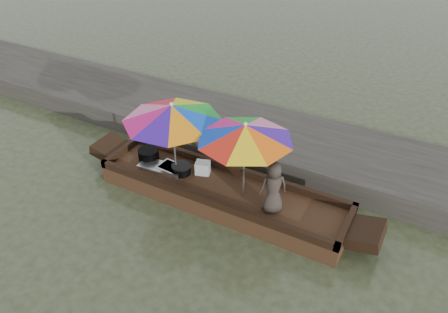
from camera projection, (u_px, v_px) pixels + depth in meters
The scene contains 11 objects.
water at pixel (222, 201), 8.54m from camera, with size 80.00×80.00×0.00m, color #333B21.
dock at pixel (268, 138), 10.00m from camera, with size 22.00×2.20×0.50m, color #2D2B26.
boat_hull at pixel (222, 194), 8.44m from camera, with size 4.92×1.20×0.35m, color #412B18.
cooking_pot at pixel (149, 154), 9.07m from camera, with size 0.43×0.43×0.23m, color black.
tray_crayfish at pixel (172, 169), 8.77m from camera, with size 0.55×0.38×0.09m, color silver.
tray_scallop at pixel (153, 165), 8.89m from camera, with size 0.55×0.38×0.06m, color silver.
charcoal_grill at pixel (181, 169), 8.67m from camera, with size 0.37×0.37×0.18m, color black.
supply_bag at pixel (203, 168), 8.65m from camera, with size 0.28×0.22×0.26m, color silver.
vendor at pixel (273, 187), 7.52m from camera, with size 0.50×0.32×1.01m, color #342C26.
umbrella_bow at pixel (174, 139), 8.32m from camera, with size 1.88×1.88×1.55m, color blue, non-canonical shape.
umbrella_stern at pixel (244, 160), 7.72m from camera, with size 1.72×1.72×1.55m, color #3F14A5, non-canonical shape.
Camera 1 is at (3.19, -5.75, 5.52)m, focal length 35.00 mm.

